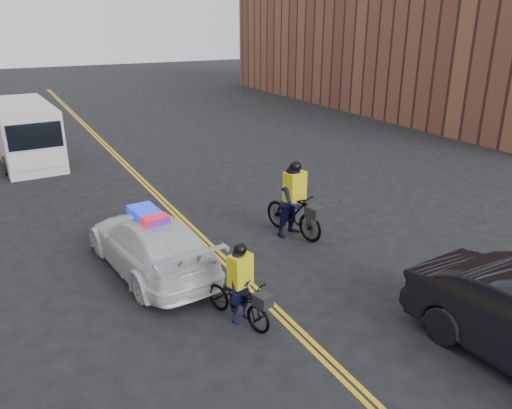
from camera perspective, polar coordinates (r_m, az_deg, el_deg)
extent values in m
plane|color=black|center=(11.66, -0.57, -9.36)|extent=(120.00, 120.00, 0.00)
cube|color=gold|center=(18.51, -12.29, 1.82)|extent=(0.10, 60.00, 0.01)
cube|color=gold|center=(18.55, -11.82, 1.89)|extent=(0.10, 60.00, 0.01)
cube|color=brown|center=(37.90, 17.68, 19.24)|extent=(12.00, 30.00, 11.00)
imported|color=white|center=(12.38, -11.98, -4.38)|extent=(2.44, 4.92, 1.38)
cube|color=#0C26CC|center=(12.08, -12.25, -1.08)|extent=(0.71, 1.32, 0.16)
cube|color=silver|center=(23.49, -24.86, 7.46)|extent=(2.46, 5.90, 2.47)
cube|color=silver|center=(21.09, -23.86, 5.68)|extent=(2.14, 0.97, 1.29)
cube|color=black|center=(20.53, -23.94, 7.17)|extent=(1.93, 0.21, 0.97)
cylinder|color=black|center=(21.93, -26.55, 4.04)|extent=(0.31, 0.76, 0.75)
cylinder|color=black|center=(22.15, -21.35, 4.96)|extent=(0.31, 0.76, 0.75)
cylinder|color=black|center=(25.45, -22.82, 6.66)|extent=(0.31, 0.76, 0.75)
imported|color=black|center=(10.28, -1.77, -10.85)|extent=(1.13, 1.86, 0.92)
imported|color=black|center=(10.11, -1.79, -9.25)|extent=(0.67, 0.54, 1.58)
cube|color=#D3C812|center=(9.94, -1.81, -7.51)|extent=(0.52, 0.43, 0.67)
sphere|color=black|center=(9.73, -1.84, -5.16)|extent=(0.27, 0.27, 0.27)
cube|color=black|center=(9.77, 0.79, -10.88)|extent=(0.38, 0.40, 0.25)
imported|color=black|center=(14.09, 4.36, -1.00)|extent=(1.07, 2.24, 1.29)
imported|color=black|center=(13.96, 4.40, 0.35)|extent=(1.12, 0.95, 2.00)
cube|color=#D3C812|center=(13.82, 4.45, 2.06)|extent=(0.64, 0.50, 0.84)
sphere|color=black|center=(13.65, 4.52, 4.33)|extent=(0.34, 0.34, 0.34)
cube|color=black|center=(13.50, 6.72, -0.89)|extent=(0.45, 0.48, 0.31)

